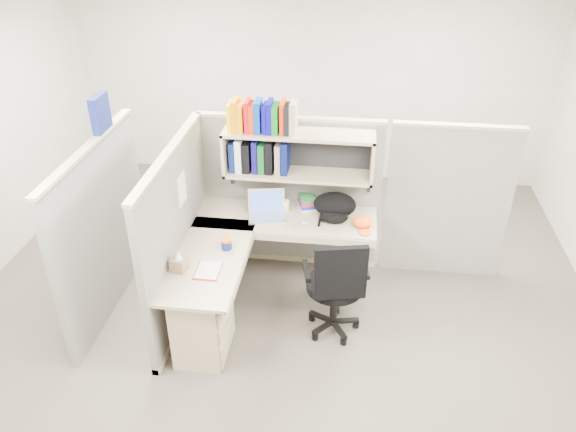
# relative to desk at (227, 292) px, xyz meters

# --- Properties ---
(ground) EXTENTS (6.00, 6.00, 0.00)m
(ground) POSITION_rel_desk_xyz_m (0.41, 0.29, -0.44)
(ground) COLOR #3B362D
(ground) RESTS_ON ground
(room_shell) EXTENTS (6.00, 6.00, 6.00)m
(room_shell) POSITION_rel_desk_xyz_m (0.41, 0.29, 1.18)
(room_shell) COLOR #A6A096
(room_shell) RESTS_ON ground
(cubicle) EXTENTS (3.79, 1.84, 1.95)m
(cubicle) POSITION_rel_desk_xyz_m (0.04, 0.74, 0.47)
(cubicle) COLOR slate
(cubicle) RESTS_ON ground
(desk) EXTENTS (1.74, 1.75, 0.73)m
(desk) POSITION_rel_desk_xyz_m (0.00, 0.00, 0.00)
(desk) COLOR tan
(desk) RESTS_ON ground
(laptop) EXTENTS (0.42, 0.42, 0.25)m
(laptop) POSITION_rel_desk_xyz_m (0.23, 0.81, 0.42)
(laptop) COLOR silver
(laptop) RESTS_ON desk
(backpack) EXTENTS (0.49, 0.43, 0.24)m
(backpack) POSITION_rel_desk_xyz_m (0.87, 0.89, 0.41)
(backpack) COLOR black
(backpack) RESTS_ON desk
(orange_cap) EXTENTS (0.23, 0.25, 0.10)m
(orange_cap) POSITION_rel_desk_xyz_m (1.14, 0.78, 0.34)
(orange_cap) COLOR #F65515
(orange_cap) RESTS_ON desk
(snack_canister) EXTENTS (0.10, 0.10, 0.10)m
(snack_canister) POSITION_rel_desk_xyz_m (-0.04, 0.25, 0.34)
(snack_canister) COLOR navy
(snack_canister) RESTS_ON desk
(tissue_box) EXTENTS (0.14, 0.14, 0.19)m
(tissue_box) POSITION_rel_desk_xyz_m (-0.36, -0.12, 0.39)
(tissue_box) COLOR #8C724F
(tissue_box) RESTS_ON desk
(mouse) EXTENTS (0.09, 0.08, 0.03)m
(mouse) POSITION_rel_desk_xyz_m (0.60, 0.74, 0.31)
(mouse) COLOR #96AAD5
(mouse) RESTS_ON desk
(paper_cup) EXTENTS (0.10, 0.10, 0.11)m
(paper_cup) POSITION_rel_desk_xyz_m (0.39, 0.98, 0.35)
(paper_cup) COLOR white
(paper_cup) RESTS_ON desk
(book_stack) EXTENTS (0.24, 0.28, 0.12)m
(book_stack) POSITION_rel_desk_xyz_m (0.59, 1.08, 0.35)
(book_stack) COLOR slate
(book_stack) RESTS_ON desk
(loose_paper) EXTENTS (0.19, 0.26, 0.00)m
(loose_paper) POSITION_rel_desk_xyz_m (-0.12, -0.08, 0.29)
(loose_paper) COLOR silver
(loose_paper) RESTS_ON desk
(task_chair) EXTENTS (0.59, 0.54, 1.05)m
(task_chair) POSITION_rel_desk_xyz_m (0.94, 0.09, -0.07)
(task_chair) COLOR black
(task_chair) RESTS_ON ground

